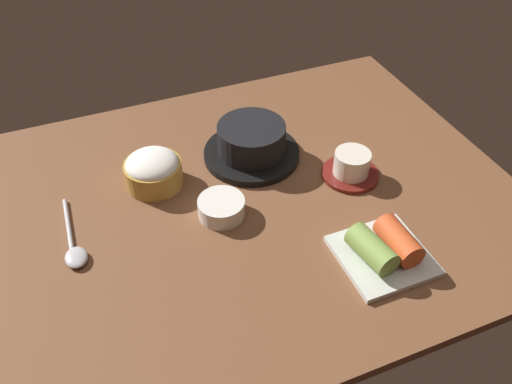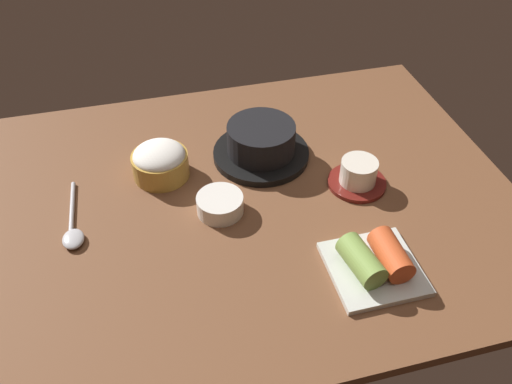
{
  "view_description": "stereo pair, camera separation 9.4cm",
  "coord_description": "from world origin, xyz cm",
  "views": [
    {
      "loc": [
        -24.24,
        -66.33,
        68.27
      ],
      "look_at": [
        2.0,
        -2.0,
        5.0
      ],
      "focal_mm": 37.48,
      "sensor_mm": 36.0,
      "label": 1
    },
    {
      "loc": [
        -15.33,
        -69.28,
        68.27
      ],
      "look_at": [
        2.0,
        -2.0,
        5.0
      ],
      "focal_mm": 37.48,
      "sensor_mm": 36.0,
      "label": 2
    }
  ],
  "objects": [
    {
      "name": "dining_table",
      "position": [
        0.0,
        0.0,
        1.0
      ],
      "size": [
        100.0,
        76.0,
        2.0
      ],
      "primitive_type": "cube",
      "color": "brown",
      "rests_on": "ground"
    },
    {
      "name": "stone_pot",
      "position": [
        6.42,
        11.15,
        5.34
      ],
      "size": [
        18.94,
        18.94,
        7.28
      ],
      "color": "black",
      "rests_on": "dining_table"
    },
    {
      "name": "rice_bowl",
      "position": [
        -13.37,
        10.43,
        5.3
      ],
      "size": [
        10.61,
        10.61,
        6.57
      ],
      "color": "#B78C38",
      "rests_on": "dining_table"
    },
    {
      "name": "tea_cup_with_saucer",
      "position": [
        21.63,
        -1.41,
        4.35
      ],
      "size": [
        10.89,
        10.89,
        5.34
      ],
      "color": "maroon",
      "rests_on": "dining_table"
    },
    {
      "name": "banchan_cup_center",
      "position": [
        -4.55,
        -2.09,
        3.76
      ],
      "size": [
        8.27,
        8.27,
        3.27
      ],
      "color": "white",
      "rests_on": "dining_table"
    },
    {
      "name": "kimchi_plate",
      "position": [
        16.21,
        -21.4,
        4.13
      ],
      "size": [
        14.1,
        14.1,
        5.32
      ],
      "color": "silver",
      "rests_on": "dining_table"
    },
    {
      "name": "spoon",
      "position": [
        -29.82,
        -0.95,
        2.62
      ],
      "size": [
        3.6,
        17.16,
        1.35
      ],
      "color": "#B7B7BC",
      "rests_on": "dining_table"
    }
  ]
}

